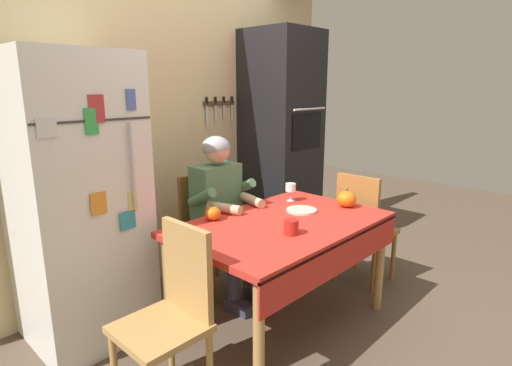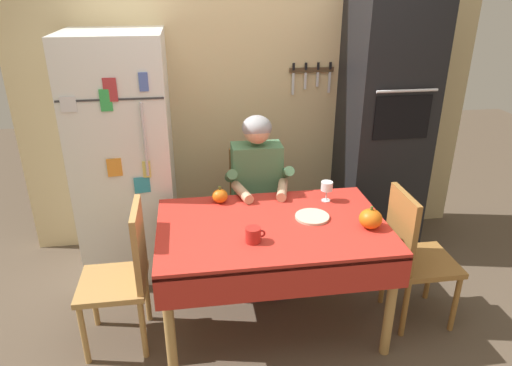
# 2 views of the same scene
# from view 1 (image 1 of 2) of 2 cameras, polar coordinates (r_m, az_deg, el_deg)

# --- Properties ---
(ground_plane) EXTENTS (10.00, 10.00, 0.00)m
(ground_plane) POSITION_cam_1_polar(r_m,az_deg,el_deg) (2.95, 5.02, -19.53)
(ground_plane) COLOR brown
(ground_plane) RESTS_ON ground
(back_wall_assembly) EXTENTS (3.70, 0.13, 2.60)m
(back_wall_assembly) POSITION_cam_1_polar(r_m,az_deg,el_deg) (3.51, -11.65, 8.21)
(back_wall_assembly) COLOR #D1B784
(back_wall_assembly) RESTS_ON ground
(refrigerator) EXTENTS (0.68, 0.71, 1.80)m
(refrigerator) POSITION_cam_1_polar(r_m,az_deg,el_deg) (2.77, -23.61, -2.43)
(refrigerator) COLOR white
(refrigerator) RESTS_ON ground
(wall_oven) EXTENTS (0.60, 0.64, 2.10)m
(wall_oven) POSITION_cam_1_polar(r_m,az_deg,el_deg) (3.96, 3.49, 5.38)
(wall_oven) COLOR black
(wall_oven) RESTS_ON ground
(dining_table) EXTENTS (1.40, 0.90, 0.74)m
(dining_table) POSITION_cam_1_polar(r_m,az_deg,el_deg) (2.70, 4.03, -7.15)
(dining_table) COLOR tan
(dining_table) RESTS_ON ground
(chair_behind_person) EXTENTS (0.40, 0.40, 0.93)m
(chair_behind_person) POSITION_cam_1_polar(r_m,az_deg,el_deg) (3.28, -6.79, -6.12)
(chair_behind_person) COLOR brown
(chair_behind_person) RESTS_ON ground
(seated_person) EXTENTS (0.47, 0.55, 1.25)m
(seated_person) POSITION_cam_1_polar(r_m,az_deg,el_deg) (3.07, -4.64, -2.98)
(seated_person) COLOR #38384C
(seated_person) RESTS_ON ground
(chair_right_side) EXTENTS (0.40, 0.40, 0.93)m
(chair_right_side) POSITION_cam_1_polar(r_m,az_deg,el_deg) (3.42, 14.58, -5.63)
(chair_right_side) COLOR #9E6B33
(chair_right_side) RESTS_ON ground
(chair_left_side) EXTENTS (0.40, 0.40, 0.93)m
(chair_left_side) POSITION_cam_1_polar(r_m,az_deg,el_deg) (2.19, -11.56, -16.72)
(chair_left_side) COLOR tan
(chair_left_side) RESTS_ON ground
(coffee_mug) EXTENTS (0.12, 0.09, 0.09)m
(coffee_mug) POSITION_cam_1_polar(r_m,az_deg,el_deg) (2.45, 4.94, -6.13)
(coffee_mug) COLOR #B2231E
(coffee_mug) RESTS_ON dining_table
(wine_glass) EXTENTS (0.08, 0.08, 0.14)m
(wine_glass) POSITION_cam_1_polar(r_m,az_deg,el_deg) (3.12, 4.84, -0.71)
(wine_glass) COLOR white
(wine_glass) RESTS_ON dining_table
(pumpkin_large) EXTENTS (0.14, 0.14, 0.14)m
(pumpkin_large) POSITION_cam_1_polar(r_m,az_deg,el_deg) (3.04, 12.51, -2.19)
(pumpkin_large) COLOR orange
(pumpkin_large) RESTS_ON dining_table
(pumpkin_medium) EXTENTS (0.10, 0.10, 0.11)m
(pumpkin_medium) POSITION_cam_1_polar(r_m,az_deg,el_deg) (2.70, -6.05, -4.22)
(pumpkin_medium) COLOR orange
(pumpkin_medium) RESTS_ON dining_table
(serving_tray) EXTENTS (0.21, 0.21, 0.02)m
(serving_tray) POSITION_cam_1_polar(r_m,az_deg,el_deg) (2.90, 6.37, -3.80)
(serving_tray) COLOR beige
(serving_tray) RESTS_ON dining_table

